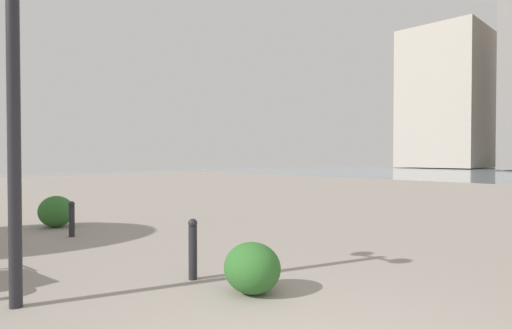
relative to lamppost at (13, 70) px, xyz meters
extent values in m
cube|color=#B2A899|center=(19.93, -68.14, 8.17)|extent=(11.61, 14.96, 21.74)
cylinder|color=#232328|center=(0.00, 0.00, -0.73)|extent=(0.14, 0.14, 3.93)
cylinder|color=#232328|center=(-0.56, -2.06, -2.32)|extent=(0.12, 0.12, 0.75)
sphere|color=#232328|center=(-0.56, -2.06, -1.91)|extent=(0.13, 0.13, 0.13)
cylinder|color=#232328|center=(3.74, -2.01, -2.37)|extent=(0.12, 0.12, 0.66)
sphere|color=#232328|center=(3.74, -2.01, -2.00)|extent=(0.13, 0.13, 0.13)
ellipsoid|color=#2D6628|center=(-1.56, -2.25, -2.38)|extent=(0.75, 0.68, 0.64)
ellipsoid|color=#2D6628|center=(5.26, -2.20, -2.32)|extent=(0.89, 0.80, 0.76)
camera|label=1|loc=(-5.20, 1.30, -0.97)|focal=28.55mm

